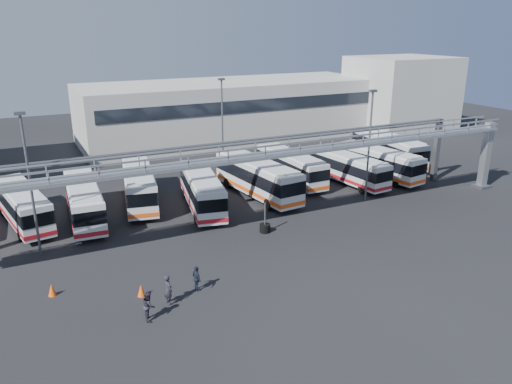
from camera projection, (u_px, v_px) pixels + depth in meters
name	position (u px, v px, depth m)	size (l,w,h in m)	color
ground	(292.00, 255.00, 35.49)	(140.00, 140.00, 0.00)	black
gantry	(255.00, 161.00, 38.72)	(51.40, 5.15, 7.10)	#95979D
warehouse	(231.00, 110.00, 71.54)	(42.00, 14.00, 8.00)	#9E9E99
building_right	(401.00, 93.00, 76.93)	(14.00, 12.00, 11.00)	#B2B2AD
light_pole_left	(29.00, 178.00, 33.71)	(0.70, 0.35, 10.21)	#4C4F54
light_pole_mid	(369.00, 140.00, 44.67)	(0.70, 0.35, 10.21)	#4C4F54
light_pole_back	(222.00, 120.00, 54.03)	(0.70, 0.35, 10.21)	#4C4F54
bus_1	(22.00, 204.00, 40.38)	(4.19, 10.57, 3.13)	silver
bus_2	(84.00, 200.00, 41.19)	(3.10, 10.76, 3.23)	silver
bus_3	(139.00, 184.00, 45.18)	(4.56, 11.37, 3.37)	silver
bus_4	(202.00, 189.00, 43.94)	(4.48, 10.98, 3.25)	silver
bus_5	(257.00, 177.00, 47.06)	(3.84, 11.79, 3.52)	silver
bus_6	(291.00, 166.00, 51.34)	(2.61, 10.50, 3.18)	silver
bus_7	(348.00, 168.00, 50.99)	(3.27, 10.18, 3.04)	silver
bus_8	(378.00, 162.00, 52.86)	(4.04, 10.75, 3.19)	silver
bus_9	(388.00, 148.00, 57.95)	(3.80, 11.72, 3.50)	silver
pedestrian_a	(168.00, 290.00, 29.00)	(0.67, 0.44, 1.85)	black
pedestrian_b	(149.00, 306.00, 27.46)	(0.84, 0.65, 1.72)	#262230
pedestrian_d	(197.00, 279.00, 30.49)	(0.95, 0.40, 1.62)	#1B2131
cone_left	(52.00, 290.00, 30.05)	(0.48, 0.48, 0.76)	#EF500D
cone_right	(141.00, 290.00, 30.01)	(0.48, 0.48, 0.76)	#EF500D
tire_stack	(265.00, 227.00, 39.26)	(0.85, 0.85, 2.43)	black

